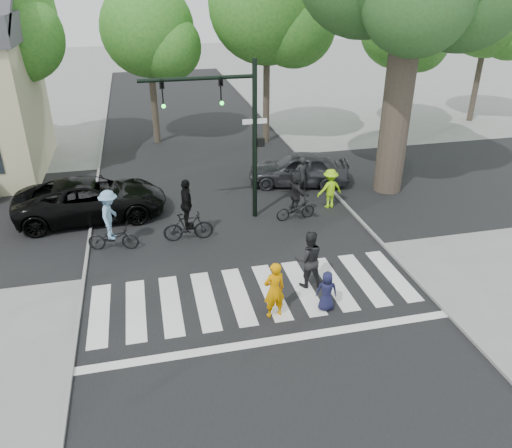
{
  "coord_description": "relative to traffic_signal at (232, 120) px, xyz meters",
  "views": [
    {
      "loc": [
        -2.79,
        -11.07,
        8.62
      ],
      "look_at": [
        0.5,
        3.0,
        1.3
      ],
      "focal_mm": 35.0,
      "sensor_mm": 36.0,
      "label": 1
    }
  ],
  "objects": [
    {
      "name": "ground",
      "position": [
        -0.35,
        -6.2,
        -3.9
      ],
      "size": [
        120.0,
        120.0,
        0.0
      ],
      "primitive_type": "plane",
      "color": "gray",
      "rests_on": "ground"
    },
    {
      "name": "road_stem",
      "position": [
        -0.35,
        -1.2,
        -3.9
      ],
      "size": [
        10.0,
        70.0,
        0.01
      ],
      "primitive_type": "cube",
      "color": "black",
      "rests_on": "ground"
    },
    {
      "name": "road_cross",
      "position": [
        -0.35,
        1.8,
        -3.89
      ],
      "size": [
        70.0,
        10.0,
        0.01
      ],
      "primitive_type": "cube",
      "color": "black",
      "rests_on": "ground"
    },
    {
      "name": "curb_left",
      "position": [
        -5.4,
        -1.2,
        -3.85
      ],
      "size": [
        0.1,
        70.0,
        0.1
      ],
      "primitive_type": "cube",
      "color": "gray",
      "rests_on": "ground"
    },
    {
      "name": "curb_right",
      "position": [
        4.7,
        -1.2,
        -3.85
      ],
      "size": [
        0.1,
        70.0,
        0.1
      ],
      "primitive_type": "cube",
      "color": "gray",
      "rests_on": "ground"
    },
    {
      "name": "crosswalk",
      "position": [
        -0.35,
        -5.54,
        -3.89
      ],
      "size": [
        10.0,
        3.85,
        0.01
      ],
      "color": "silver",
      "rests_on": "ground"
    },
    {
      "name": "traffic_signal",
      "position": [
        0.0,
        0.0,
        0.0
      ],
      "size": [
        4.45,
        0.29,
        6.0
      ],
      "color": "black",
      "rests_on": "ground"
    },
    {
      "name": "bg_tree_2",
      "position": [
        -2.11,
        10.42,
        1.88
      ],
      "size": [
        5.04,
        4.8,
        8.4
      ],
      "color": "brown",
      "rests_on": "ground"
    },
    {
      "name": "bg_tree_3",
      "position": [
        3.95,
        9.07,
        3.04
      ],
      "size": [
        6.3,
        6.0,
        10.2
      ],
      "color": "brown",
      "rests_on": "ground"
    },
    {
      "name": "bg_tree_4",
      "position": [
        11.88,
        9.93,
        1.73
      ],
      "size": [
        4.83,
        4.6,
        8.15
      ],
      "color": "brown",
      "rests_on": "ground"
    },
    {
      "name": "bg_tree_5",
      "position": [
        17.92,
        10.5,
        2.46
      ],
      "size": [
        5.67,
        5.4,
        9.3
      ],
      "color": "brown",
      "rests_on": "ground"
    },
    {
      "name": "pedestrian_woman",
      "position": [
        -0.08,
        -6.35,
        -3.05
      ],
      "size": [
        0.68,
        0.5,
        1.71
      ],
      "primitive_type": "imported",
      "rotation": [
        0.0,
        0.0,
        3.3
      ],
      "color": "orange",
      "rests_on": "ground"
    },
    {
      "name": "pedestrian_child",
      "position": [
        1.44,
        -6.39,
        -3.29
      ],
      "size": [
        0.66,
        0.5,
        1.22
      ],
      "primitive_type": "imported",
      "rotation": [
        0.0,
        0.0,
        2.93
      ],
      "color": "#18193A",
      "rests_on": "ground"
    },
    {
      "name": "pedestrian_adult",
      "position": [
        1.32,
        -5.1,
        -2.98
      ],
      "size": [
        0.95,
        0.78,
        1.84
      ],
      "primitive_type": "imported",
      "rotation": [
        0.0,
        0.0,
        3.05
      ],
      "color": "black",
      "rests_on": "ground"
    },
    {
      "name": "cyclist_left",
      "position": [
        -4.5,
        -1.46,
        -2.95
      ],
      "size": [
        1.81,
        1.22,
        2.19
      ],
      "color": "black",
      "rests_on": "ground"
    },
    {
      "name": "cyclist_mid",
      "position": [
        -1.91,
        -1.37,
        -2.95
      ],
      "size": [
        1.79,
        1.09,
        2.32
      ],
      "color": "black",
      "rests_on": "ground"
    },
    {
      "name": "cyclist_right",
      "position": [
        2.32,
        -0.62,
        -3.01
      ],
      "size": [
        1.61,
        1.5,
        1.99
      ],
      "color": "black",
      "rests_on": "ground"
    },
    {
      "name": "car_suv",
      "position": [
        -5.33,
        1.33,
        -3.12
      ],
      "size": [
        5.78,
        2.89,
        1.57
      ],
      "primitive_type": "imported",
      "rotation": [
        0.0,
        0.0,
        1.62
      ],
      "color": "black",
      "rests_on": "ground"
    },
    {
      "name": "car_grey",
      "position": [
        3.51,
        2.78,
        -3.14
      ],
      "size": [
        4.76,
        2.88,
        1.52
      ],
      "primitive_type": "imported",
      "rotation": [
        0.0,
        0.0,
        -1.83
      ],
      "color": "#2F3034",
      "rests_on": "ground"
    },
    {
      "name": "bystander_hivis",
      "position": [
        3.98,
        0.13,
        -3.08
      ],
      "size": [
        1.15,
        0.78,
        1.64
      ],
      "primitive_type": "imported",
      "rotation": [
        0.0,
        0.0,
        3.31
      ],
      "color": "#98E212",
      "rests_on": "ground"
    },
    {
      "name": "bystander_dark",
      "position": [
        3.31,
        1.78,
        -3.08
      ],
      "size": [
        0.66,
        0.49,
        1.65
      ],
      "primitive_type": "imported",
      "rotation": [
        0.0,
        0.0,
        3.31
      ],
      "color": "black",
      "rests_on": "ground"
    }
  ]
}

